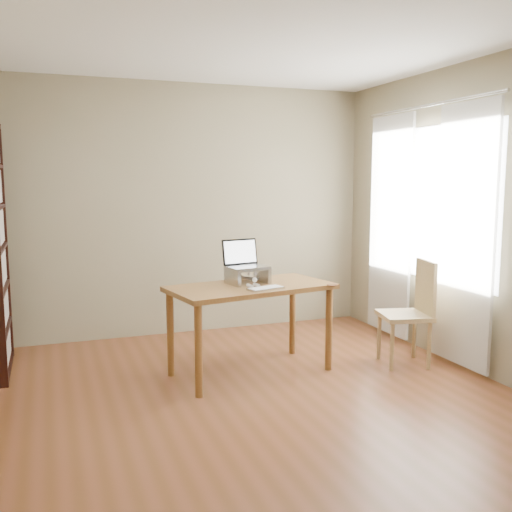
{
  "coord_description": "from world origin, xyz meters",
  "views": [
    {
      "loc": [
        -1.35,
        -3.59,
        1.62
      ],
      "look_at": [
        0.25,
        0.76,
        0.99
      ],
      "focal_mm": 40.0,
      "sensor_mm": 36.0,
      "label": 1
    }
  ],
  "objects_px": {
    "cat": "(243,276)",
    "chair": "(411,308)",
    "keyboard": "(266,288)",
    "desk": "(251,297)",
    "laptop": "(245,260)"
  },
  "relations": [
    {
      "from": "laptop",
      "to": "keyboard",
      "type": "height_order",
      "value": "laptop"
    },
    {
      "from": "desk",
      "to": "keyboard",
      "type": "bearing_deg",
      "value": -87.88
    },
    {
      "from": "keyboard",
      "to": "desk",
      "type": "bearing_deg",
      "value": 86.55
    },
    {
      "from": "laptop",
      "to": "chair",
      "type": "relative_size",
      "value": 0.39
    },
    {
      "from": "cat",
      "to": "chair",
      "type": "height_order",
      "value": "chair"
    },
    {
      "from": "desk",
      "to": "laptop",
      "type": "height_order",
      "value": "laptop"
    },
    {
      "from": "laptop",
      "to": "keyboard",
      "type": "distance_m",
      "value": 0.4
    },
    {
      "from": "laptop",
      "to": "chair",
      "type": "xyz_separation_m",
      "value": [
        1.41,
        -0.39,
        -0.44
      ]
    },
    {
      "from": "cat",
      "to": "chair",
      "type": "bearing_deg",
      "value": -20.99
    },
    {
      "from": "keyboard",
      "to": "cat",
      "type": "relative_size",
      "value": 0.68
    },
    {
      "from": "desk",
      "to": "cat",
      "type": "relative_size",
      "value": 3.06
    },
    {
      "from": "chair",
      "to": "cat",
      "type": "bearing_deg",
      "value": 179.25
    },
    {
      "from": "cat",
      "to": "keyboard",
      "type": "bearing_deg",
      "value": -83.78
    },
    {
      "from": "desk",
      "to": "keyboard",
      "type": "relative_size",
      "value": 4.5
    },
    {
      "from": "desk",
      "to": "cat",
      "type": "distance_m",
      "value": 0.2
    }
  ]
}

